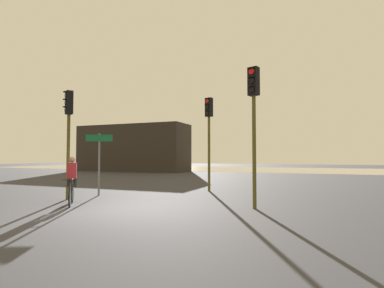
{
  "coord_description": "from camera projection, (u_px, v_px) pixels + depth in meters",
  "views": [
    {
      "loc": [
        5.59,
        -7.59,
        1.62
      ],
      "look_at": [
        0.5,
        5.0,
        2.2
      ],
      "focal_mm": 28.0,
      "sensor_mm": 36.0,
      "label": 1
    }
  ],
  "objects": [
    {
      "name": "water_strip",
      "position": [
        266.0,
        169.0,
        37.92
      ],
      "size": [
        80.0,
        16.0,
        0.01
      ],
      "primitive_type": "cube",
      "color": "#9E937F",
      "rests_on": "ground"
    },
    {
      "name": "ground_plane",
      "position": [
        115.0,
        210.0,
        9.06
      ],
      "size": [
        120.0,
        120.0,
        0.0
      ],
      "primitive_type": "plane",
      "color": "#333338"
    },
    {
      "name": "traffic_light_near_right",
      "position": [
        254.0,
        110.0,
        9.46
      ],
      "size": [
        0.38,
        0.4,
        4.47
      ],
      "rotation": [
        0.0,
        0.0,
        2.83
      ],
      "color": "#4C4719",
      "rests_on": "ground"
    },
    {
      "name": "traffic_light_near_left",
      "position": [
        69.0,
        123.0,
        11.48
      ],
      "size": [
        0.4,
        0.42,
        4.16
      ],
      "rotation": [
        0.0,
        0.0,
        2.57
      ],
      "color": "#4C4719",
      "rests_on": "ground"
    },
    {
      "name": "cyclist",
      "position": [
        72.0,
        180.0,
        10.16
      ],
      "size": [
        1.12,
        1.35,
        1.62
      ],
      "rotation": [
        0.0,
        0.0,
        -2.45
      ],
      "color": "black",
      "rests_on": "ground"
    },
    {
      "name": "direction_sign_post",
      "position": [
        99.0,
        155.0,
        12.58
      ],
      "size": [
        1.01,
        0.5,
        2.6
      ],
      "rotation": [
        0.0,
        0.0,
        3.58
      ],
      "color": "slate",
      "rests_on": "ground"
    },
    {
      "name": "distant_building",
      "position": [
        133.0,
        148.0,
        33.71
      ],
      "size": [
        12.65,
        4.0,
        5.14
      ],
      "primitive_type": "cube",
      "color": "#2D2823",
      "rests_on": "ground"
    },
    {
      "name": "traffic_light_center",
      "position": [
        209.0,
        126.0,
        14.27
      ],
      "size": [
        0.38,
        0.4,
        4.44
      ],
      "rotation": [
        0.0,
        0.0,
        2.79
      ],
      "color": "#4C4719",
      "rests_on": "ground"
    }
  ]
}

